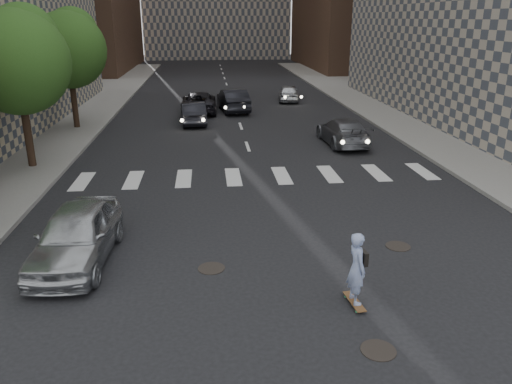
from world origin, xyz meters
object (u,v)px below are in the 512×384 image
Objects in this scene: skateboarder at (357,268)px; traffic_car_e at (233,100)px; tree_c at (69,46)px; traffic_car_c at (199,102)px; tree_b at (18,57)px; traffic_car_b at (343,131)px; traffic_car_a at (193,113)px; silver_sedan at (77,235)px; traffic_car_d at (288,93)px.

skateboarder is 0.38× the size of traffic_car_e.
tree_c is 9.29m from traffic_car_c.
traffic_car_b is at bearing 11.30° from tree_b.
skateboarder is at bearing 96.82° from traffic_car_a.
tree_c is 7.80m from traffic_car_a.
silver_sedan is 18.20m from traffic_car_a.
traffic_car_c is at bearing 85.14° from silver_sedan.
traffic_car_d is at bearing -145.68° from traffic_car_e.
traffic_car_e is (2.32, 0.13, 0.08)m from traffic_car_c.
skateboarder reaches higher than traffic_car_d.
skateboarder is (10.66, -11.97, -3.72)m from tree_b.
tree_b is 8.00m from tree_c.
traffic_car_a is (-4.01, 20.84, -0.26)m from skateboarder.
tree_b is 3.73× the size of skateboarder.
traffic_car_a is (6.65, 8.86, -3.98)m from tree_b.
tree_c is at bearing 105.94° from silver_sedan.
traffic_car_e is (-5.05, 10.00, 0.10)m from traffic_car_b.
traffic_car_e reaches higher than traffic_car_c.
traffic_car_b is 1.23× the size of traffic_car_d.
traffic_car_c is (-3.70, 24.70, -0.23)m from skateboarder.
silver_sedan is (-6.70, 2.84, -0.18)m from skateboarder.
traffic_car_d is (7.13, 8.00, -0.03)m from traffic_car_a.
silver_sedan is 22.63m from traffic_car_e.
traffic_car_a is at bearing 49.41° from traffic_car_e.
traffic_car_c is 1.33× the size of traffic_car_d.
tree_b is 22.14m from traffic_car_d.
tree_c reaches higher than silver_sedan.
traffic_car_b reaches higher than traffic_car_a.
traffic_car_c is 1.06× the size of traffic_car_e.
traffic_car_c is (3.00, 21.87, -0.06)m from silver_sedan.
traffic_car_c is at bearing 38.40° from traffic_car_d.
tree_b reaches higher than skateboarder.
tree_c reaches higher than traffic_car_b.
traffic_car_c is (6.95, 4.73, -3.95)m from tree_c.
silver_sedan is at bearing 47.33° from traffic_car_b.
traffic_car_c is at bearing -98.55° from traffic_car_a.
traffic_car_c is (0.30, 3.87, 0.03)m from traffic_car_a.
traffic_car_d is at bearing -135.79° from traffic_car_a.
traffic_car_d is at bearing 72.24° from silver_sedan.
silver_sedan reaches higher than traffic_car_a.
tree_b is at bearing 61.56° from traffic_car_c.
silver_sedan is 27.80m from traffic_car_d.
traffic_car_b is at bearing -19.72° from tree_c.
traffic_car_b is at bearing 99.48° from traffic_car_d.
tree_c reaches higher than skateboarder.
traffic_car_c is at bearing -4.05° from traffic_car_e.
traffic_car_b is (3.67, 14.84, -0.26)m from skateboarder.
traffic_car_c is at bearing 61.37° from tree_b.
tree_b reaches higher than traffic_car_e.
skateboarder is at bearing 74.26° from traffic_car_b.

